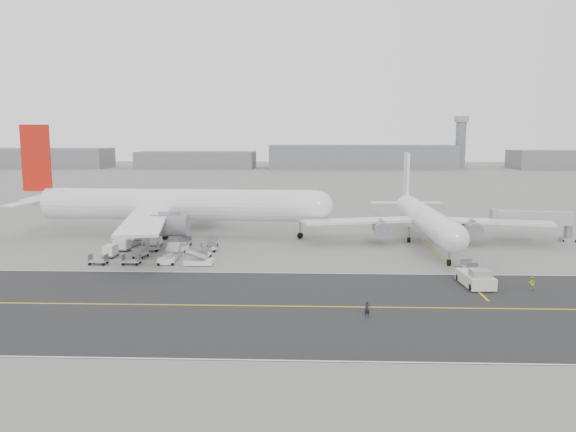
{
  "coord_description": "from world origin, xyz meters",
  "views": [
    {
      "loc": [
        8.57,
        -80.53,
        19.51
      ],
      "look_at": [
        5.05,
        12.0,
        6.25
      ],
      "focal_mm": 35.0,
      "sensor_mm": 36.0,
      "label": 1
    }
  ],
  "objects_px": {
    "airliner_a": "(172,205)",
    "pushback_tug": "(476,279)",
    "airliner_b": "(424,218)",
    "ground_crew_a": "(367,309)",
    "control_tower": "(461,141)",
    "ground_crew_b": "(532,283)",
    "jet_bridge": "(532,219)"
  },
  "relations": [
    {
      "from": "airliner_a",
      "to": "pushback_tug",
      "type": "xyz_separation_m",
      "value": [
        48.46,
        -34.89,
        -5.21
      ]
    },
    {
      "from": "jet_bridge",
      "to": "control_tower",
      "type": "bearing_deg",
      "value": 85.81
    },
    {
      "from": "jet_bridge",
      "to": "airliner_b",
      "type": "bearing_deg",
      "value": -163.58
    },
    {
      "from": "control_tower",
      "to": "airliner_b",
      "type": "distance_m",
      "value": 253.3
    },
    {
      "from": "airliner_b",
      "to": "airliner_a",
      "type": "bearing_deg",
      "value": 174.18
    },
    {
      "from": "control_tower",
      "to": "airliner_b",
      "type": "height_order",
      "value": "control_tower"
    },
    {
      "from": "airliner_a",
      "to": "airliner_b",
      "type": "bearing_deg",
      "value": -92.52
    },
    {
      "from": "airliner_a",
      "to": "pushback_tug",
      "type": "distance_m",
      "value": 59.93
    },
    {
      "from": "control_tower",
      "to": "ground_crew_b",
      "type": "bearing_deg",
      "value": -102.9
    },
    {
      "from": "airliner_a",
      "to": "airliner_b",
      "type": "relative_size",
      "value": 1.36
    },
    {
      "from": "airliner_b",
      "to": "ground_crew_a",
      "type": "xyz_separation_m",
      "value": [
        -14.78,
        -43.51,
        -3.73
      ]
    },
    {
      "from": "control_tower",
      "to": "pushback_tug",
      "type": "height_order",
      "value": "control_tower"
    },
    {
      "from": "airliner_b",
      "to": "ground_crew_b",
      "type": "distance_m",
      "value": 32.8
    },
    {
      "from": "ground_crew_b",
      "to": "pushback_tug",
      "type": "bearing_deg",
      "value": 3.74
    },
    {
      "from": "jet_bridge",
      "to": "ground_crew_b",
      "type": "distance_m",
      "value": 37.65
    },
    {
      "from": "airliner_b",
      "to": "ground_crew_b",
      "type": "relative_size",
      "value": 26.5
    },
    {
      "from": "airliner_b",
      "to": "pushback_tug",
      "type": "bearing_deg",
      "value": -88.95
    },
    {
      "from": "airliner_b",
      "to": "control_tower",
      "type": "bearing_deg",
      "value": 73.6
    },
    {
      "from": "control_tower",
      "to": "ground_crew_b",
      "type": "height_order",
      "value": "control_tower"
    },
    {
      "from": "ground_crew_a",
      "to": "control_tower",
      "type": "bearing_deg",
      "value": 59.58
    },
    {
      "from": "airliner_a",
      "to": "pushback_tug",
      "type": "relative_size",
      "value": 7.07
    },
    {
      "from": "control_tower",
      "to": "airliner_b",
      "type": "bearing_deg",
      "value": -106.13
    },
    {
      "from": "control_tower",
      "to": "ground_crew_a",
      "type": "relative_size",
      "value": 17.84
    },
    {
      "from": "control_tower",
      "to": "jet_bridge",
      "type": "bearing_deg",
      "value": -101.66
    },
    {
      "from": "jet_bridge",
      "to": "pushback_tug",
      "type": "bearing_deg",
      "value": -113.46
    },
    {
      "from": "airliner_b",
      "to": "ground_crew_b",
      "type": "xyz_separation_m",
      "value": [
        7.34,
        -31.75,
        -3.74
      ]
    },
    {
      "from": "ground_crew_a",
      "to": "pushback_tug",
      "type": "bearing_deg",
      "value": 26.7
    },
    {
      "from": "control_tower",
      "to": "airliner_a",
      "type": "relative_size",
      "value": 0.5
    },
    {
      "from": "control_tower",
      "to": "jet_bridge",
      "type": "height_order",
      "value": "control_tower"
    },
    {
      "from": "pushback_tug",
      "to": "airliner_b",
      "type": "bearing_deg",
      "value": 87.61
    },
    {
      "from": "airliner_a",
      "to": "control_tower",
      "type": "bearing_deg",
      "value": -23.31
    },
    {
      "from": "control_tower",
      "to": "pushback_tug",
      "type": "xyz_separation_m",
      "value": [
        -69.59,
        -273.32,
        -15.22
      ]
    }
  ]
}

